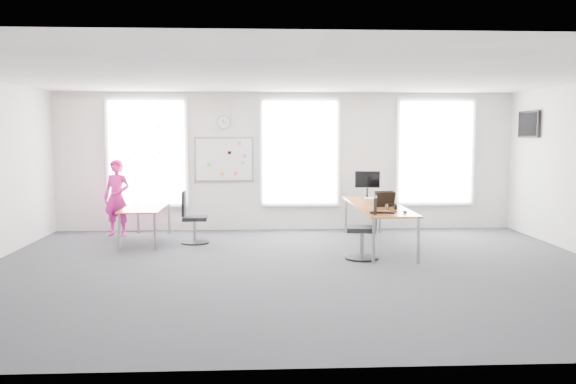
{
  "coord_description": "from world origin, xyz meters",
  "views": [
    {
      "loc": [
        -0.64,
        -9.3,
        2.11
      ],
      "look_at": [
        -0.1,
        1.2,
        1.1
      ],
      "focal_mm": 38.0,
      "sensor_mm": 36.0,
      "label": 1
    }
  ],
  "objects": [
    {
      "name": "wall_back",
      "position": [
        0.0,
        4.0,
        1.5
      ],
      "size": [
        10.0,
        0.0,
        10.0
      ],
      "primitive_type": "plane",
      "rotation": [
        1.57,
        0.0,
        0.0
      ],
      "color": "silver",
      "rests_on": "ground"
    },
    {
      "name": "person",
      "position": [
        -3.52,
        3.33,
        0.79
      ],
      "size": [
        0.67,
        0.54,
        1.59
      ],
      "primitive_type": "imported",
      "rotation": [
        0.0,
        0.0,
        -0.32
      ],
      "color": "#CE1781",
      "rests_on": "ground"
    },
    {
      "name": "tv",
      "position": [
        4.95,
        3.0,
        2.3
      ],
      "size": [
        0.06,
        0.9,
        0.55
      ],
      "primitive_type": "cube",
      "color": "black",
      "rests_on": "wall_right"
    },
    {
      "name": "desk_right",
      "position": [
        1.61,
        1.9,
        0.73
      ],
      "size": [
        0.85,
        3.2,
        0.78
      ],
      "color": "orange",
      "rests_on": "ground"
    },
    {
      "name": "floor",
      "position": [
        0.0,
        0.0,
        0.0
      ],
      "size": [
        10.0,
        10.0,
        0.0
      ],
      "primitive_type": "plane",
      "color": "#29292F",
      "rests_on": "ground"
    },
    {
      "name": "ceiling",
      "position": [
        0.0,
        0.0,
        3.0
      ],
      "size": [
        10.0,
        10.0,
        0.0
      ],
      "primitive_type": "plane",
      "rotation": [
        3.14,
        0.0,
        0.0
      ],
      "color": "white",
      "rests_on": "ground"
    },
    {
      "name": "window_left",
      "position": [
        -3.0,
        3.97,
        1.7
      ],
      "size": [
        1.6,
        0.06,
        2.2
      ],
      "primitive_type": "cube",
      "color": "silver",
      "rests_on": "wall_back"
    },
    {
      "name": "whiteboard",
      "position": [
        -1.35,
        3.97,
        1.55
      ],
      "size": [
        1.2,
        0.03,
        0.9
      ],
      "primitive_type": "cube",
      "color": "white",
      "rests_on": "wall_back"
    },
    {
      "name": "keyboard",
      "position": [
        1.45,
        0.73,
        0.79
      ],
      "size": [
        0.44,
        0.2,
        0.02
      ],
      "primitive_type": "cube",
      "rotation": [
        0.0,
        0.0,
        -0.13
      ],
      "color": "black",
      "rests_on": "desk_right"
    },
    {
      "name": "window_mid",
      "position": [
        0.3,
        3.97,
        1.7
      ],
      "size": [
        1.6,
        0.06,
        2.2
      ],
      "primitive_type": "cube",
      "color": "silver",
      "rests_on": "wall_back"
    },
    {
      "name": "chair_left",
      "position": [
        -1.89,
        2.37,
        0.44
      ],
      "size": [
        0.54,
        0.54,
        1.01
      ],
      "rotation": [
        0.0,
        0.0,
        1.6
      ],
      "color": "black",
      "rests_on": "ground"
    },
    {
      "name": "laptop_sleeve",
      "position": [
        1.67,
        1.55,
        0.92
      ],
      "size": [
        0.36,
        0.23,
        0.29
      ],
      "rotation": [
        0.0,
        0.0,
        0.11
      ],
      "color": "black",
      "rests_on": "desk_right"
    },
    {
      "name": "headphones",
      "position": [
        1.7,
        1.17,
        0.83
      ],
      "size": [
        0.19,
        0.1,
        0.11
      ],
      "rotation": [
        0.0,
        0.0,
        0.29
      ],
      "color": "black",
      "rests_on": "desk_right"
    },
    {
      "name": "paper_stack",
      "position": [
        1.55,
        2.1,
        0.83
      ],
      "size": [
        0.38,
        0.32,
        0.11
      ],
      "primitive_type": "cube",
      "rotation": [
        0.0,
        0.0,
        -0.28
      ],
      "color": "beige",
      "rests_on": "desk_right"
    },
    {
      "name": "monitor",
      "position": [
        1.62,
        3.02,
        1.12
      ],
      "size": [
        0.51,
        0.21,
        0.56
      ],
      "rotation": [
        0.0,
        0.0,
        -0.16
      ],
      "color": "black",
      "rests_on": "desk_right"
    },
    {
      "name": "desk_left",
      "position": [
        -2.82,
        2.65,
        0.63
      ],
      "size": [
        0.76,
        1.9,
        0.69
      ],
      "color": "orange",
      "rests_on": "ground"
    },
    {
      "name": "window_right",
      "position": [
        3.3,
        3.97,
        1.7
      ],
      "size": [
        1.6,
        0.06,
        2.2
      ],
      "primitive_type": "cube",
      "color": "silver",
      "rests_on": "wall_back"
    },
    {
      "name": "mouse",
      "position": [
        1.84,
        0.72,
        0.8
      ],
      "size": [
        0.1,
        0.13,
        0.05
      ],
      "primitive_type": "ellipsoid",
      "rotation": [
        0.0,
        0.0,
        0.16
      ],
      "color": "black",
      "rests_on": "desk_right"
    },
    {
      "name": "lens_cap",
      "position": [
        1.72,
        0.9,
        0.78
      ],
      "size": [
        0.06,
        0.06,
        0.01
      ],
      "primitive_type": "cylinder",
      "rotation": [
        0.0,
        0.0,
        -0.13
      ],
      "color": "black",
      "rests_on": "desk_right"
    },
    {
      "name": "chair_right",
      "position": [
        1.18,
        0.74,
        0.46
      ],
      "size": [
        0.57,
        0.57,
        1.06
      ],
      "rotation": [
        0.0,
        0.0,
        -1.77
      ],
      "color": "black",
      "rests_on": "ground"
    },
    {
      "name": "wall_clock",
      "position": [
        -1.35,
        3.97,
        2.35
      ],
      "size": [
        0.3,
        0.04,
        0.3
      ],
      "primitive_type": "cylinder",
      "rotation": [
        1.57,
        0.0,
        0.0
      ],
      "color": "gray",
      "rests_on": "wall_back"
    },
    {
      "name": "wall_front",
      "position": [
        0.0,
        -4.0,
        1.5
      ],
      "size": [
        10.0,
        0.0,
        10.0
      ],
      "primitive_type": "plane",
      "rotation": [
        -1.57,
        0.0,
        0.0
      ],
      "color": "silver",
      "rests_on": "ground"
    }
  ]
}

